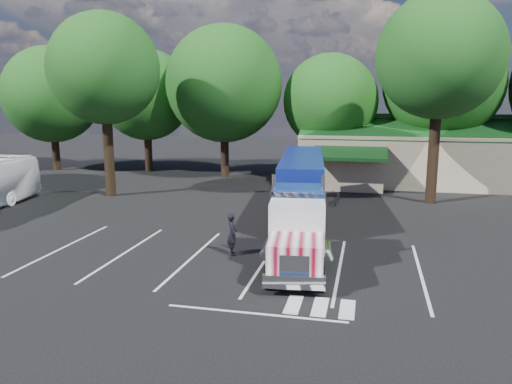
% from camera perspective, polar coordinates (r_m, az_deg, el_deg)
% --- Properties ---
extents(ground, '(120.00, 120.00, 0.00)m').
position_cam_1_polar(ground, '(27.73, -3.05, -3.70)').
color(ground, black).
rests_on(ground, ground).
extents(event_hall, '(24.20, 14.12, 5.55)m').
position_cam_1_polar(event_hall, '(44.33, 21.04, 3.96)').
color(event_hall, '#C0AD8F').
rests_on(event_hall, ground).
extents(tree_row_a, '(9.00, 9.00, 11.68)m').
position_cam_1_polar(tree_row_a, '(51.52, -22.33, 10.26)').
color(tree_row_a, black).
rests_on(tree_row_a, ground).
extents(tree_row_b, '(8.40, 8.40, 11.35)m').
position_cam_1_polar(tree_row_b, '(48.14, -12.45, 10.79)').
color(tree_row_b, black).
rests_on(tree_row_b, ground).
extents(tree_row_c, '(10.00, 10.00, 13.05)m').
position_cam_1_polar(tree_row_c, '(43.81, -3.68, 12.22)').
color(tree_row_c, black).
rests_on(tree_row_c, ground).
extents(tree_row_d, '(8.00, 8.00, 10.60)m').
position_cam_1_polar(tree_row_d, '(43.44, 8.49, 10.22)').
color(tree_row_d, black).
rests_on(tree_row_d, ground).
extents(tree_row_e, '(9.60, 9.60, 12.90)m').
position_cam_1_polar(tree_row_e, '(44.18, 20.56, 11.62)').
color(tree_row_e, black).
rests_on(tree_row_e, ground).
extents(tree_near_left, '(7.60, 7.60, 12.65)m').
position_cam_1_polar(tree_near_left, '(36.54, -16.97, 13.29)').
color(tree_near_left, black).
rests_on(tree_near_left, ground).
extents(tree_near_right, '(8.00, 8.00, 13.50)m').
position_cam_1_polar(tree_near_right, '(34.65, 20.27, 14.34)').
color(tree_near_right, black).
rests_on(tree_near_right, ground).
extents(semi_truck, '(4.31, 18.24, 3.79)m').
position_cam_1_polar(semi_truck, '(26.83, 5.18, 0.47)').
color(semi_truck, black).
rests_on(semi_truck, ground).
extents(woman, '(0.70, 0.82, 1.89)m').
position_cam_1_polar(woman, '(22.26, -2.74, -4.81)').
color(woman, black).
rests_on(woman, ground).
extents(bicycle, '(0.75, 1.90, 0.98)m').
position_cam_1_polar(bicycle, '(33.04, 9.31, -0.59)').
color(bicycle, black).
rests_on(bicycle, ground).
extents(silver_sedan, '(3.94, 2.73, 1.23)m').
position_cam_1_polar(silver_sedan, '(40.57, 19.20, 1.23)').
color(silver_sedan, '#9C9FA3').
rests_on(silver_sedan, ground).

